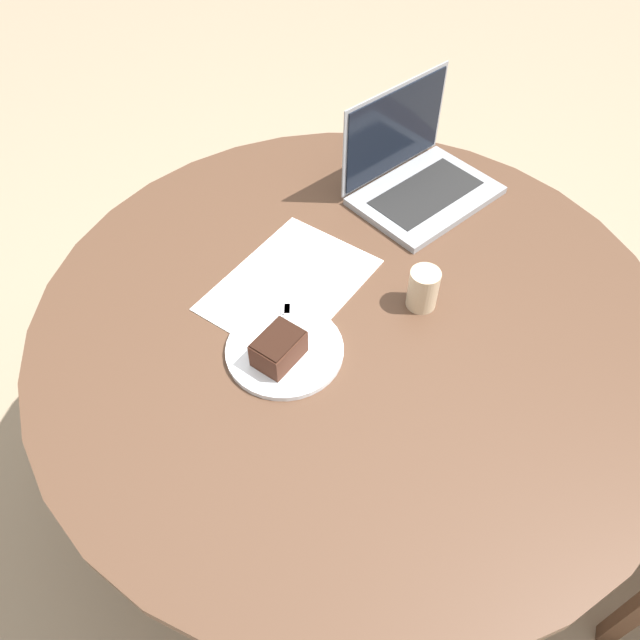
# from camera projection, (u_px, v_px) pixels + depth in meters

# --- Properties ---
(ground_plane) EXTENTS (12.00, 12.00, 0.00)m
(ground_plane) POSITION_uv_depth(u_px,v_px,m) (344.00, 471.00, 1.87)
(ground_plane) COLOR gray
(dining_table) EXTENTS (1.36, 1.36, 0.72)m
(dining_table) POSITION_uv_depth(u_px,v_px,m) (351.00, 349.00, 1.42)
(dining_table) COLOR #4C3323
(dining_table) RESTS_ON ground_plane
(paper_document) EXTENTS (0.45, 0.40, 0.00)m
(paper_document) POSITION_uv_depth(u_px,v_px,m) (290.00, 285.00, 1.38)
(paper_document) COLOR white
(paper_document) RESTS_ON dining_table
(plate) EXTENTS (0.24, 0.24, 0.01)m
(plate) POSITION_uv_depth(u_px,v_px,m) (285.00, 350.00, 1.25)
(plate) COLOR silver
(plate) RESTS_ON dining_table
(cake_slice) EXTENTS (0.12, 0.11, 0.06)m
(cake_slice) POSITION_uv_depth(u_px,v_px,m) (279.00, 348.00, 1.21)
(cake_slice) COLOR #472619
(cake_slice) RESTS_ON plate
(fork) EXTENTS (0.09, 0.16, 0.00)m
(fork) POSITION_uv_depth(u_px,v_px,m) (287.00, 329.00, 1.28)
(fork) COLOR silver
(fork) RESTS_ON plate
(coffee_glass) EXTENTS (0.06, 0.06, 0.09)m
(coffee_glass) POSITION_uv_depth(u_px,v_px,m) (423.00, 289.00, 1.31)
(coffee_glass) COLOR #C6AD89
(coffee_glass) RESTS_ON dining_table
(laptop) EXTENTS (0.39, 0.33, 0.26)m
(laptop) POSITION_uv_depth(u_px,v_px,m) (417.00, 178.00, 1.56)
(laptop) COLOR gray
(laptop) RESTS_ON dining_table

